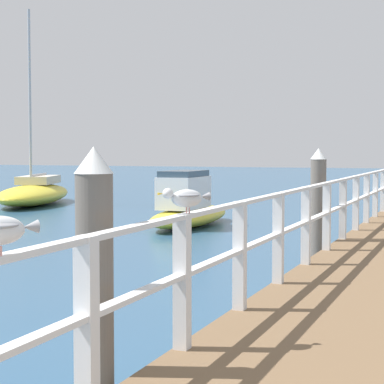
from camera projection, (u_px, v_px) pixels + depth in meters
The scene contains 6 objects.
pier_railing at pixel (343, 202), 13.11m from camera, with size 0.12×25.09×1.12m.
dock_piling_near at pixel (95, 286), 5.28m from camera, with size 0.29×0.29×2.08m.
dock_piling_far at pixel (318, 205), 12.90m from camera, with size 0.29×0.29×2.08m.
seagull_background at pixel (186, 197), 5.93m from camera, with size 0.35×0.39×0.21m.
boat_0 at pixel (34, 193), 26.69m from camera, with size 4.17×6.84×7.15m.
boat_2 at pixel (188, 208), 19.07m from camera, with size 1.53×4.59×1.51m.
Camera 1 is at (0.93, 0.10, 2.06)m, focal length 66.81 mm.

